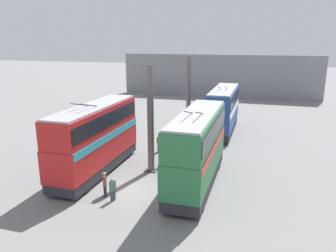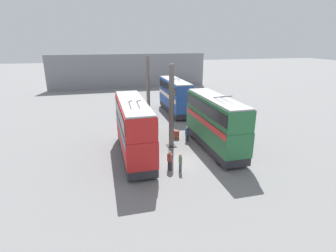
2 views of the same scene
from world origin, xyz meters
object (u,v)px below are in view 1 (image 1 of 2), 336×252
at_px(bus_left_near, 197,145).
at_px(person_aisle_foreground, 113,189).
at_px(person_by_left_row, 180,158).
at_px(bus_right_near, 96,135).
at_px(oil_drum, 172,158).
at_px(person_by_right_row, 105,183).
at_px(person_aisle_midway, 159,143).
at_px(bus_left_far, 223,108).

bearing_deg(bus_left_near, person_aisle_foreground, 129.18).
height_order(bus_left_near, person_by_left_row, bus_left_near).
bearing_deg(person_by_left_row, bus_left_near, 10.71).
bearing_deg(bus_right_near, oil_drum, -55.91).
height_order(bus_left_near, bus_right_near, bus_right_near).
bearing_deg(person_by_right_row, person_aisle_midway, 56.13).
relative_size(bus_left_far, person_aisle_foreground, 6.20).
relative_size(bus_left_far, person_by_left_row, 5.86).
relative_size(bus_left_near, person_by_right_row, 5.93).
distance_m(bus_left_near, person_aisle_foreground, 6.50).
relative_size(bus_left_far, oil_drum, 10.63).
relative_size(bus_left_near, bus_right_near, 0.97).
distance_m(bus_left_far, oil_drum, 11.37).
xyz_separation_m(bus_left_near, bus_right_near, (0.23, 8.06, 0.00)).
distance_m(person_aisle_foreground, oil_drum, 7.85).
bearing_deg(bus_right_near, person_aisle_midway, -28.51).
bearing_deg(bus_left_far, oil_drum, 165.07).
xyz_separation_m(person_aisle_midway, oil_drum, (-2.45, -1.95, -0.42)).
bearing_deg(oil_drum, person_aisle_midway, 38.54).
bearing_deg(person_by_right_row, bus_right_near, 95.16).
bearing_deg(bus_left_near, person_aisle_midway, 37.84).
height_order(person_aisle_midway, oil_drum, person_aisle_midway).
xyz_separation_m(bus_left_far, bus_right_near, (-14.26, 8.06, 0.21)).
height_order(bus_right_near, person_by_right_row, bus_right_near).
height_order(person_by_left_row, person_aisle_midway, person_by_left_row).
distance_m(bus_left_near, bus_right_near, 8.07).
relative_size(bus_left_near, person_aisle_foreground, 6.39).
xyz_separation_m(bus_right_near, person_aisle_foreground, (-4.10, -3.32, -2.21)).
distance_m(bus_left_near, person_by_left_row, 3.96).
xyz_separation_m(bus_left_near, person_aisle_midway, (6.20, 4.82, -2.16)).
xyz_separation_m(person_by_left_row, person_by_right_row, (-6.09, 3.58, 0.02)).
bearing_deg(bus_left_near, bus_right_near, 88.35).
bearing_deg(person_aisle_midway, person_aisle_foreground, -45.27).
bearing_deg(person_by_left_row, person_aisle_foreground, -48.40).
distance_m(person_by_right_row, person_aisle_foreground, 0.92).
distance_m(bus_left_near, oil_drum, 5.38).
bearing_deg(person_by_right_row, bus_left_near, 2.01).
height_order(person_by_left_row, person_aisle_foreground, person_by_left_row).
relative_size(bus_left_near, oil_drum, 10.95).
bearing_deg(person_aisle_midway, bus_left_far, 104.11).
relative_size(person_by_left_row, person_aisle_foreground, 1.06).
height_order(bus_left_near, person_aisle_midway, bus_left_near).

